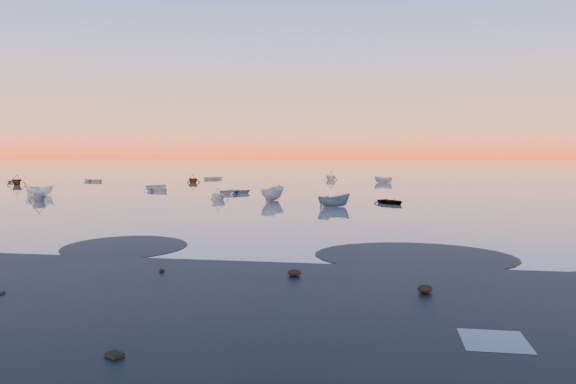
# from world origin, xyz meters

# --- Properties ---
(ground) EXTENTS (600.00, 600.00, 0.00)m
(ground) POSITION_xyz_m (0.00, 100.00, 0.00)
(ground) COLOR #70655D
(ground) RESTS_ON ground
(mud_lobes) EXTENTS (140.00, 6.00, 0.07)m
(mud_lobes) POSITION_xyz_m (0.00, -1.00, 0.01)
(mud_lobes) COLOR black
(mud_lobes) RESTS_ON ground
(moored_fleet) EXTENTS (124.00, 58.00, 1.20)m
(moored_fleet) POSITION_xyz_m (0.00, 53.00, 0.00)
(moored_fleet) COLOR #B9B8B4
(moored_fleet) RESTS_ON ground
(boat_near_center) EXTENTS (3.41, 3.85, 1.26)m
(boat_near_center) POSITION_xyz_m (1.62, 25.43, 0.00)
(boat_near_center) COLOR #334D61
(boat_near_center) RESTS_ON ground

